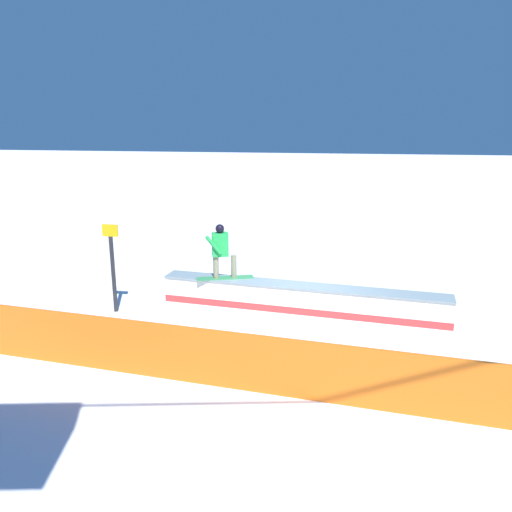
# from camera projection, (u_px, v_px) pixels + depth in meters

# --- Properties ---
(ground_plane) EXTENTS (120.00, 120.00, 0.00)m
(ground_plane) POSITION_uv_depth(u_px,v_px,m) (301.00, 315.00, 12.76)
(ground_plane) COLOR white
(grind_box) EXTENTS (7.14, 1.41, 0.78)m
(grind_box) POSITION_uv_depth(u_px,v_px,m) (301.00, 301.00, 12.67)
(grind_box) COLOR white
(grind_box) RESTS_ON ground_plane
(snowboarder) EXTENTS (1.48, 0.74, 1.41)m
(snowboarder) POSITION_uv_depth(u_px,v_px,m) (221.00, 250.00, 12.88)
(snowboarder) COLOR #3A9454
(snowboarder) RESTS_ON grind_box
(safety_fence) EXTENTS (13.05, 1.55, 1.10)m
(safety_fence) POSITION_uv_depth(u_px,v_px,m) (284.00, 367.00, 8.90)
(safety_fence) COLOR orange
(safety_fence) RESTS_ON ground_plane
(trail_marker) EXTENTS (0.40, 0.10, 2.25)m
(trail_marker) POSITION_uv_depth(u_px,v_px,m) (113.00, 266.00, 12.68)
(trail_marker) COLOR #262628
(trail_marker) RESTS_ON ground_plane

